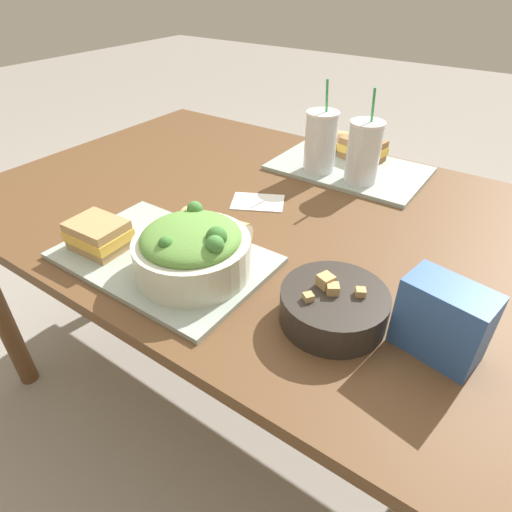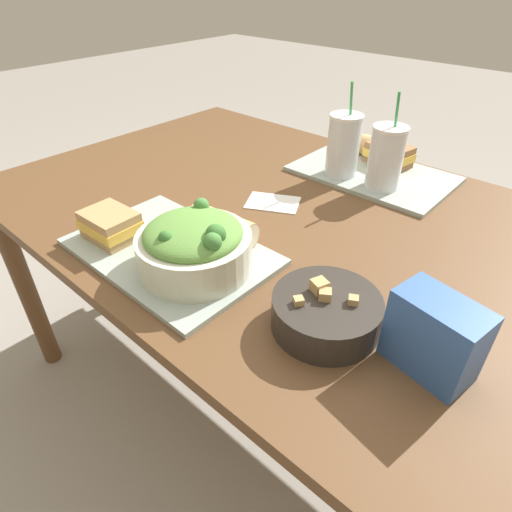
{
  "view_description": "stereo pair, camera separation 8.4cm",
  "coord_description": "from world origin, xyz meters",
  "px_view_note": "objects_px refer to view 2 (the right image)",
  "views": [
    {
      "loc": [
        0.59,
        -0.83,
        1.28
      ],
      "look_at": [
        0.19,
        -0.27,
        0.79
      ],
      "focal_mm": 30.0,
      "sensor_mm": 36.0,
      "label": 1
    },
    {
      "loc": [
        0.65,
        -0.78,
        1.28
      ],
      "look_at": [
        0.19,
        -0.27,
        0.79
      ],
      "focal_mm": 30.0,
      "sensor_mm": 36.0,
      "label": 2
    }
  ],
  "objects_px": {
    "soup_bowl": "(326,311)",
    "baguette_far": "(380,148)",
    "salad_bowl": "(194,245)",
    "sandwich_far": "(389,155)",
    "chip_bag": "(434,336)",
    "napkin_folded": "(273,203)",
    "sandwich_near": "(111,225)",
    "baguette_near": "(223,226)",
    "drink_cup_red": "(385,160)",
    "drink_cup_dark": "(343,147)"
  },
  "relations": [
    {
      "from": "soup_bowl",
      "to": "baguette_far",
      "type": "height_order",
      "value": "soup_bowl"
    },
    {
      "from": "salad_bowl",
      "to": "baguette_far",
      "type": "bearing_deg",
      "value": 90.75
    },
    {
      "from": "sandwich_far",
      "to": "chip_bag",
      "type": "distance_m",
      "value": 0.79
    },
    {
      "from": "sandwich_far",
      "to": "napkin_folded",
      "type": "bearing_deg",
      "value": -94.87
    },
    {
      "from": "soup_bowl",
      "to": "sandwich_far",
      "type": "xyz_separation_m",
      "value": [
        -0.25,
        0.71,
        0.01
      ]
    },
    {
      "from": "baguette_near",
      "to": "drink_cup_dark",
      "type": "relative_size",
      "value": 0.64
    },
    {
      "from": "baguette_far",
      "to": "drink_cup_red",
      "type": "height_order",
      "value": "drink_cup_red"
    },
    {
      "from": "drink_cup_red",
      "to": "sandwich_near",
      "type": "bearing_deg",
      "value": -117.04
    },
    {
      "from": "baguette_near",
      "to": "napkin_folded",
      "type": "xyz_separation_m",
      "value": [
        -0.04,
        0.22,
        -0.04
      ]
    },
    {
      "from": "chip_bag",
      "to": "sandwich_far",
      "type": "bearing_deg",
      "value": 132.82
    },
    {
      "from": "sandwich_near",
      "to": "drink_cup_dark",
      "type": "relative_size",
      "value": 0.48
    },
    {
      "from": "sandwich_near",
      "to": "baguette_far",
      "type": "relative_size",
      "value": 1.01
    },
    {
      "from": "baguette_far",
      "to": "drink_cup_red",
      "type": "bearing_deg",
      "value": -155.12
    },
    {
      "from": "sandwich_far",
      "to": "napkin_folded",
      "type": "height_order",
      "value": "sandwich_far"
    },
    {
      "from": "baguette_far",
      "to": "chip_bag",
      "type": "relative_size",
      "value": 0.86
    },
    {
      "from": "drink_cup_dark",
      "to": "napkin_folded",
      "type": "xyz_separation_m",
      "value": [
        -0.04,
        -0.26,
        -0.09
      ]
    },
    {
      "from": "soup_bowl",
      "to": "drink_cup_red",
      "type": "distance_m",
      "value": 0.59
    },
    {
      "from": "chip_bag",
      "to": "soup_bowl",
      "type": "bearing_deg",
      "value": -158.5
    },
    {
      "from": "sandwich_near",
      "to": "drink_cup_red",
      "type": "bearing_deg",
      "value": 60.63
    },
    {
      "from": "sandwich_near",
      "to": "chip_bag",
      "type": "bearing_deg",
      "value": 8.21
    },
    {
      "from": "sandwich_near",
      "to": "napkin_folded",
      "type": "bearing_deg",
      "value": 66.11
    },
    {
      "from": "salad_bowl",
      "to": "sandwich_near",
      "type": "xyz_separation_m",
      "value": [
        -0.23,
        -0.05,
        -0.02
      ]
    },
    {
      "from": "soup_bowl",
      "to": "sandwich_near",
      "type": "height_order",
      "value": "soup_bowl"
    },
    {
      "from": "sandwich_near",
      "to": "napkin_folded",
      "type": "relative_size",
      "value": 0.77
    },
    {
      "from": "salad_bowl",
      "to": "baguette_near",
      "type": "relative_size",
      "value": 1.38
    },
    {
      "from": "sandwich_far",
      "to": "drink_cup_dark",
      "type": "bearing_deg",
      "value": -104.28
    },
    {
      "from": "soup_bowl",
      "to": "sandwich_near",
      "type": "bearing_deg",
      "value": -169.57
    },
    {
      "from": "chip_bag",
      "to": "salad_bowl",
      "type": "bearing_deg",
      "value": -159.74
    },
    {
      "from": "chip_bag",
      "to": "napkin_folded",
      "type": "relative_size",
      "value": 0.88
    },
    {
      "from": "salad_bowl",
      "to": "chip_bag",
      "type": "bearing_deg",
      "value": 9.63
    },
    {
      "from": "salad_bowl",
      "to": "drink_cup_red",
      "type": "height_order",
      "value": "drink_cup_red"
    },
    {
      "from": "soup_bowl",
      "to": "drink_cup_red",
      "type": "bearing_deg",
      "value": 108.97
    },
    {
      "from": "baguette_far",
      "to": "chip_bag",
      "type": "bearing_deg",
      "value": -151.8
    },
    {
      "from": "sandwich_far",
      "to": "drink_cup_red",
      "type": "relative_size",
      "value": 0.57
    },
    {
      "from": "chip_bag",
      "to": "napkin_folded",
      "type": "height_order",
      "value": "chip_bag"
    },
    {
      "from": "drink_cup_red",
      "to": "salad_bowl",
      "type": "bearing_deg",
      "value": -99.49
    },
    {
      "from": "baguette_near",
      "to": "sandwich_far",
      "type": "bearing_deg",
      "value": -12.36
    },
    {
      "from": "baguette_near",
      "to": "drink_cup_red",
      "type": "relative_size",
      "value": 0.65
    },
    {
      "from": "drink_cup_red",
      "to": "napkin_folded",
      "type": "bearing_deg",
      "value": -124.39
    },
    {
      "from": "sandwich_near",
      "to": "sandwich_far",
      "type": "xyz_separation_m",
      "value": [
        0.27,
        0.8,
        0.0
      ]
    },
    {
      "from": "salad_bowl",
      "to": "drink_cup_dark",
      "type": "distance_m",
      "value": 0.6
    },
    {
      "from": "baguette_far",
      "to": "napkin_folded",
      "type": "xyz_separation_m",
      "value": [
        -0.07,
        -0.44,
        -0.04
      ]
    },
    {
      "from": "sandwich_far",
      "to": "chip_bag",
      "type": "xyz_separation_m",
      "value": [
        0.42,
        -0.67,
        0.02
      ]
    },
    {
      "from": "soup_bowl",
      "to": "baguette_near",
      "type": "bearing_deg",
      "value": 167.74
    },
    {
      "from": "salad_bowl",
      "to": "drink_cup_red",
      "type": "distance_m",
      "value": 0.61
    },
    {
      "from": "drink_cup_dark",
      "to": "chip_bag",
      "type": "distance_m",
      "value": 0.72
    },
    {
      "from": "soup_bowl",
      "to": "sandwich_far",
      "type": "bearing_deg",
      "value": 109.57
    },
    {
      "from": "soup_bowl",
      "to": "napkin_folded",
      "type": "distance_m",
      "value": 0.47
    },
    {
      "from": "salad_bowl",
      "to": "sandwich_far",
      "type": "height_order",
      "value": "salad_bowl"
    },
    {
      "from": "drink_cup_red",
      "to": "chip_bag",
      "type": "xyz_separation_m",
      "value": [
        0.36,
        -0.52,
        -0.03
      ]
    }
  ]
}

